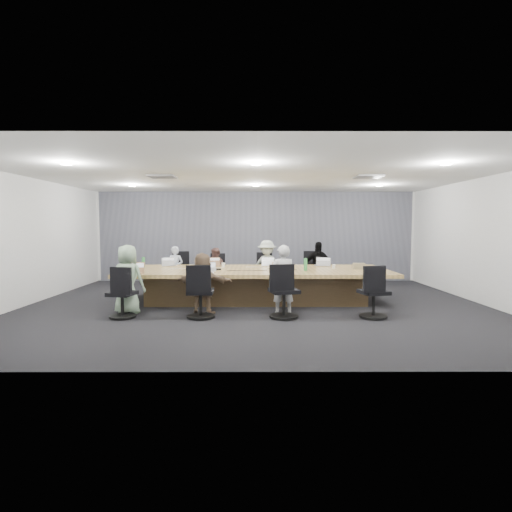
{
  "coord_description": "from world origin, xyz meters",
  "views": [
    {
      "loc": [
        -0.02,
        -8.61,
        1.72
      ],
      "look_at": [
        0.0,
        0.4,
        1.05
      ],
      "focal_mm": 28.0,
      "sensor_mm": 36.0,
      "label": 1
    }
  ],
  "objects_px": {
    "conference_table": "(256,284)",
    "laptop_0": "(171,265)",
    "laptop_3": "(321,265)",
    "person_4": "(128,279)",
    "laptop_5": "(206,273)",
    "person_6": "(283,280)",
    "chair_1": "(218,276)",
    "laptop_6": "(281,273)",
    "chair_7": "(374,296)",
    "person_0": "(175,269)",
    "laptop_4": "(136,273)",
    "person_5": "(203,283)",
    "stapler": "(275,269)",
    "chair_4": "(122,298)",
    "bottle_green_right": "(306,264)",
    "canvas_bag": "(359,266)",
    "mug_brown": "(136,268)",
    "laptop_1": "(214,265)",
    "person_3": "(318,267)",
    "chair_6": "(284,295)",
    "chair_2": "(267,275)",
    "laptop_2": "(268,265)",
    "bottle_green_left": "(143,263)",
    "person_1": "(217,270)",
    "bottle_clear": "(206,264)",
    "person_2": "(267,266)",
    "chair_0": "(178,274)",
    "chair_5": "(201,296)"
  },
  "relations": [
    {
      "from": "conference_table",
      "to": "laptop_0",
      "type": "relative_size",
      "value": 19.96
    },
    {
      "from": "laptop_3",
      "to": "person_4",
      "type": "height_order",
      "value": "person_4"
    },
    {
      "from": "laptop_5",
      "to": "person_6",
      "type": "relative_size",
      "value": 0.23
    },
    {
      "from": "chair_1",
      "to": "laptop_6",
      "type": "bearing_deg",
      "value": 126.71
    },
    {
      "from": "chair_7",
      "to": "person_6",
      "type": "bearing_deg",
      "value": 153.5
    },
    {
      "from": "person_0",
      "to": "laptop_4",
      "type": "relative_size",
      "value": 4.16
    },
    {
      "from": "person_5",
      "to": "stapler",
      "type": "bearing_deg",
      "value": -135.81
    },
    {
      "from": "chair_4",
      "to": "bottle_green_right",
      "type": "xyz_separation_m",
      "value": [
        3.62,
        1.38,
        0.49
      ]
    },
    {
      "from": "person_5",
      "to": "canvas_bag",
      "type": "relative_size",
      "value": 4.72
    },
    {
      "from": "chair_7",
      "to": "laptop_0",
      "type": "xyz_separation_m",
      "value": [
        -4.34,
        2.5,
        0.34
      ]
    },
    {
      "from": "chair_4",
      "to": "mug_brown",
      "type": "xyz_separation_m",
      "value": [
        -0.13,
        1.38,
        0.41
      ]
    },
    {
      "from": "conference_table",
      "to": "person_4",
      "type": "bearing_deg",
      "value": -151.82
    },
    {
      "from": "laptop_1",
      "to": "person_3",
      "type": "bearing_deg",
      "value": -170.88
    },
    {
      "from": "laptop_6",
      "to": "chair_4",
      "type": "bearing_deg",
      "value": -159.59
    },
    {
      "from": "chair_6",
      "to": "person_0",
      "type": "height_order",
      "value": "person_0"
    },
    {
      "from": "stapler",
      "to": "chair_2",
      "type": "bearing_deg",
      "value": 118.27
    },
    {
      "from": "laptop_5",
      "to": "laptop_2",
      "type": "bearing_deg",
      "value": 39.3
    },
    {
      "from": "laptop_3",
      "to": "laptop_5",
      "type": "relative_size",
      "value": 1.12
    },
    {
      "from": "person_0",
      "to": "person_6",
      "type": "distance_m",
      "value": 3.79
    },
    {
      "from": "laptop_3",
      "to": "laptop_6",
      "type": "distance_m",
      "value": 1.95
    },
    {
      "from": "bottle_green_left",
      "to": "stapler",
      "type": "relative_size",
      "value": 1.51
    },
    {
      "from": "person_1",
      "to": "person_4",
      "type": "relative_size",
      "value": 0.85
    },
    {
      "from": "person_1",
      "to": "bottle_green_right",
      "type": "height_order",
      "value": "person_1"
    },
    {
      "from": "person_0",
      "to": "mug_brown",
      "type": "bearing_deg",
      "value": -92.71
    },
    {
      "from": "laptop_6",
      "to": "bottle_clear",
      "type": "distance_m",
      "value": 2.02
    },
    {
      "from": "person_0",
      "to": "person_1",
      "type": "bearing_deg",
      "value": 14.55
    },
    {
      "from": "person_1",
      "to": "bottle_clear",
      "type": "bearing_deg",
      "value": -84.43
    },
    {
      "from": "chair_2",
      "to": "laptop_2",
      "type": "relative_size",
      "value": 2.64
    },
    {
      "from": "person_2",
      "to": "bottle_clear",
      "type": "height_order",
      "value": "person_2"
    },
    {
      "from": "laptop_4",
      "to": "person_3",
      "type": "bearing_deg",
      "value": 27.64
    },
    {
      "from": "chair_4",
      "to": "person_4",
      "type": "bearing_deg",
      "value": 104.89
    },
    {
      "from": "laptop_5",
      "to": "canvas_bag",
      "type": "xyz_separation_m",
      "value": [
        3.41,
        0.79,
        0.06
      ]
    },
    {
      "from": "person_6",
      "to": "laptop_6",
      "type": "relative_size",
      "value": 3.98
    },
    {
      "from": "chair_4",
      "to": "laptop_6",
      "type": "distance_m",
      "value": 3.19
    },
    {
      "from": "chair_0",
      "to": "person_2",
      "type": "relative_size",
      "value": 0.63
    },
    {
      "from": "laptop_2",
      "to": "chair_1",
      "type": "bearing_deg",
      "value": -33.53
    },
    {
      "from": "laptop_5",
      "to": "person_0",
      "type": "bearing_deg",
      "value": 105.97
    },
    {
      "from": "laptop_3",
      "to": "person_6",
      "type": "relative_size",
      "value": 0.26
    },
    {
      "from": "chair_5",
      "to": "bottle_green_left",
      "type": "distance_m",
      "value": 2.55
    },
    {
      "from": "person_3",
      "to": "canvas_bag",
      "type": "relative_size",
      "value": 5.13
    },
    {
      "from": "chair_5",
      "to": "bottle_green_right",
      "type": "bearing_deg",
      "value": 31.46
    },
    {
      "from": "chair_2",
      "to": "laptop_3",
      "type": "height_order",
      "value": "chair_2"
    },
    {
      "from": "laptop_3",
      "to": "stapler",
      "type": "xyz_separation_m",
      "value": [
        -1.2,
        -1.15,
        0.02
      ]
    },
    {
      "from": "person_6",
      "to": "chair_5",
      "type": "bearing_deg",
      "value": 8.62
    },
    {
      "from": "laptop_5",
      "to": "stapler",
      "type": "distance_m",
      "value": 1.54
    },
    {
      "from": "chair_0",
      "to": "conference_table",
      "type": "bearing_deg",
      "value": 128.37
    },
    {
      "from": "person_2",
      "to": "bottle_green_left",
      "type": "height_order",
      "value": "person_2"
    },
    {
      "from": "chair_1",
      "to": "chair_2",
      "type": "height_order",
      "value": "chair_2"
    },
    {
      "from": "chair_4",
      "to": "chair_7",
      "type": "height_order",
      "value": "chair_7"
    },
    {
      "from": "mug_brown",
      "to": "chair_4",
      "type": "bearing_deg",
      "value": -84.58
    }
  ]
}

